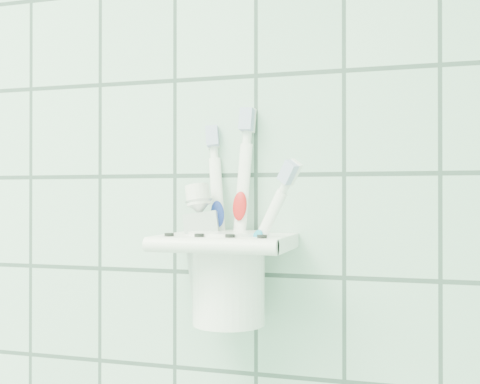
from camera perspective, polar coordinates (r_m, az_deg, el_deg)
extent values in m
cube|color=white|center=(0.64, -0.32, -5.42)|extent=(0.05, 0.02, 0.04)
cube|color=white|center=(0.61, -1.36, -4.77)|extent=(0.13, 0.10, 0.01)
cylinder|color=white|center=(0.56, -2.92, -5.14)|extent=(0.13, 0.01, 0.01)
cylinder|color=black|center=(0.59, -6.73, -4.09)|extent=(0.01, 0.01, 0.00)
cylinder|color=black|center=(0.58, -3.89, -4.17)|extent=(0.01, 0.01, 0.00)
cylinder|color=black|center=(0.57, -0.95, -4.24)|extent=(0.01, 0.01, 0.00)
cylinder|color=black|center=(0.56, 2.10, -4.29)|extent=(0.01, 0.01, 0.00)
cylinder|color=white|center=(0.61, -1.09, -8.15)|extent=(0.07, 0.07, 0.09)
cylinder|color=white|center=(0.61, -1.09, -4.06)|extent=(0.08, 0.08, 0.01)
cylinder|color=black|center=(0.61, -1.09, -3.97)|extent=(0.06, 0.06, 0.00)
cylinder|color=white|center=(0.62, -1.46, -3.83)|extent=(0.04, 0.05, 0.16)
cylinder|color=white|center=(0.62, -1.46, 4.71)|extent=(0.01, 0.01, 0.02)
cube|color=silver|center=(0.62, -1.64, 6.05)|extent=(0.02, 0.02, 0.02)
cube|color=white|center=(0.62, -1.43, 5.98)|extent=(0.02, 0.01, 0.03)
ellipsoid|color=#1E38A5|center=(0.61, -1.62, -2.02)|extent=(0.02, 0.01, 0.03)
cylinder|color=white|center=(0.62, -0.65, -3.28)|extent=(0.02, 0.03, 0.18)
cylinder|color=white|center=(0.63, -0.65, 5.78)|extent=(0.01, 0.01, 0.02)
cube|color=silver|center=(0.62, -0.82, 7.21)|extent=(0.02, 0.01, 0.03)
cube|color=white|center=(0.63, -0.62, 7.12)|extent=(0.02, 0.01, 0.03)
ellipsoid|color=red|center=(0.62, -0.81, -1.34)|extent=(0.02, 0.01, 0.03)
cylinder|color=white|center=(0.62, -1.39, -4.54)|extent=(0.08, 0.06, 0.13)
cylinder|color=white|center=(0.62, -1.39, 3.19)|extent=(0.02, 0.02, 0.02)
cube|color=silver|center=(0.62, -1.55, 4.39)|extent=(0.02, 0.02, 0.02)
cube|color=white|center=(0.62, -1.37, 4.34)|extent=(0.02, 0.01, 0.02)
ellipsoid|color=teal|center=(0.62, -1.54, -2.91)|extent=(0.02, 0.02, 0.03)
cube|color=silver|center=(0.61, -2.70, -6.61)|extent=(0.05, 0.03, 0.11)
cube|color=silver|center=(0.62, -2.70, -11.16)|extent=(0.04, 0.01, 0.02)
cone|color=silver|center=(0.61, -2.70, -1.36)|extent=(0.04, 0.04, 0.02)
cylinder|color=white|center=(0.61, -2.70, -0.08)|extent=(0.03, 0.03, 0.03)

